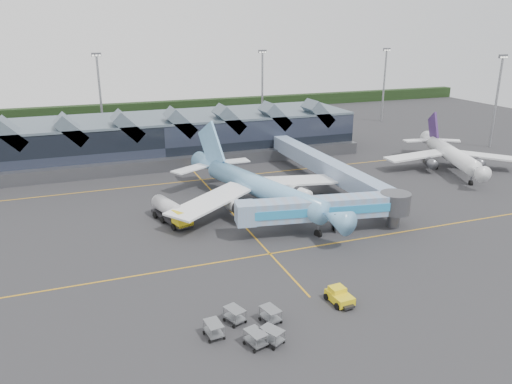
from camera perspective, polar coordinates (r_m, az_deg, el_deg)
name	(u,v)px	position (r m, az deg, el deg)	size (l,w,h in m)	color
ground	(250,232)	(73.84, -0.75, -4.57)	(260.00, 260.00, 0.00)	#27272A
taxi_stripes	(229,210)	(82.65, -3.11, -2.01)	(120.00, 60.00, 0.01)	#C78A17
tree_line_far	(140,108)	(177.51, -13.07, 9.29)	(260.00, 4.00, 4.00)	black
terminal	(157,138)	(115.27, -11.24, 6.09)	(90.00, 22.25, 12.52)	black
light_masts	(243,91)	(135.16, -1.46, 11.50)	(132.40, 42.56, 22.45)	gray
main_airliner	(258,186)	(82.16, 0.22, 0.66)	(33.46, 39.28, 12.82)	#68A2D3
regional_jet	(450,153)	(113.00, 21.29, 4.14)	(26.68, 29.85, 10.56)	white
jet_bridge	(335,208)	(73.74, 8.99, -1.83)	(26.29, 7.85, 5.40)	#7EA6D3
fuel_truck	(170,210)	(77.98, -9.77, -2.07)	(4.99, 10.07, 3.37)	black
pushback_tug	(339,296)	(56.58, 9.52, -11.67)	(2.53, 3.79, 1.62)	yellow
baggage_carts	(249,326)	(50.75, -0.77, -15.04)	(7.91, 7.29, 1.56)	gray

